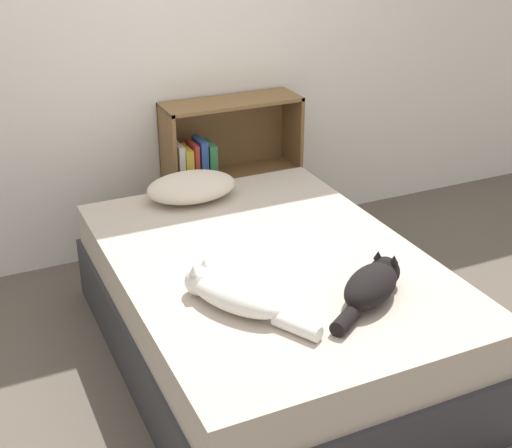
% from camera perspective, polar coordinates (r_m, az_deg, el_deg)
% --- Properties ---
extents(ground_plane, '(8.00, 8.00, 0.00)m').
position_cam_1_polar(ground_plane, '(3.31, 1.02, -10.47)').
color(ground_plane, brown).
extents(wall_back, '(8.00, 0.06, 2.50)m').
position_cam_1_polar(wall_back, '(3.94, -7.37, 15.22)').
color(wall_back, white).
rests_on(wall_back, ground_plane).
extents(bed, '(1.30, 1.83, 0.51)m').
position_cam_1_polar(bed, '(3.17, 1.05, -6.81)').
color(bed, '#333338').
rests_on(bed, ground_plane).
extents(pillow, '(0.46, 0.31, 0.13)m').
position_cam_1_polar(pillow, '(3.59, -5.19, 2.97)').
color(pillow, beige).
rests_on(pillow, bed).
extents(cat_light, '(0.37, 0.56, 0.14)m').
position_cam_1_polar(cat_light, '(2.68, -1.89, -5.67)').
color(cat_light, white).
rests_on(cat_light, bed).
extents(cat_dark, '(0.44, 0.34, 0.14)m').
position_cam_1_polar(cat_dark, '(2.76, 9.29, -4.80)').
color(cat_dark, black).
rests_on(cat_dark, bed).
extents(bookshelf, '(0.78, 0.26, 0.87)m').
position_cam_1_polar(bookshelf, '(4.12, -2.58, 4.36)').
color(bookshelf, brown).
rests_on(bookshelf, ground_plane).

